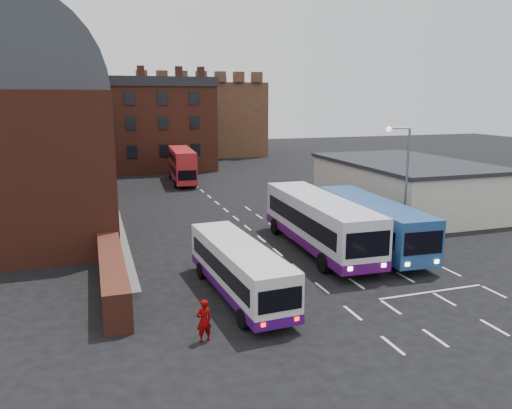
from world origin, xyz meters
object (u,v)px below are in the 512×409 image
object	(u,v)px
bus_white_inbound	(319,220)
street_lamp	(403,174)
bus_white_outbound	(239,266)
bus_red_double	(182,165)
bus_blue	(371,220)
pedestrian_beige	(248,288)
pedestrian_red	(204,321)

from	to	relation	value
bus_white_inbound	street_lamp	distance (m)	6.33
bus_white_outbound	bus_red_double	xyz separation A→B (m)	(3.27, 34.17, 0.52)
bus_white_outbound	street_lamp	distance (m)	14.08
bus_blue	pedestrian_beige	size ratio (longest dim) A/B	6.51
street_lamp	bus_blue	bearing A→B (deg)	-173.59
street_lamp	pedestrian_red	xyz separation A→B (m)	(-15.33, -9.31, -3.81)
bus_blue	pedestrian_beige	bearing A→B (deg)	34.46
bus_white_outbound	street_lamp	world-z (taller)	street_lamp
bus_blue	bus_white_inbound	bearing A→B (deg)	-8.15
pedestrian_beige	bus_white_outbound	bearing A→B (deg)	-81.86
bus_white_inbound	pedestrian_red	xyz separation A→B (m)	(-9.60, -9.72, -1.13)
bus_white_outbound	bus_white_inbound	distance (m)	8.98
bus_white_outbound	pedestrian_red	xyz separation A→B (m)	(-2.66, -4.05, -0.66)
bus_white_outbound	pedestrian_red	size ratio (longest dim) A/B	5.47
bus_red_double	pedestrian_red	xyz separation A→B (m)	(-5.93, -38.22, -1.18)
bus_red_double	street_lamp	xyz separation A→B (m)	(9.40, -28.91, 2.63)
bus_blue	pedestrian_beige	world-z (taller)	bus_blue
street_lamp	pedestrian_beige	size ratio (longest dim) A/B	4.34
bus_white_outbound	bus_red_double	distance (m)	34.33
street_lamp	pedestrian_red	world-z (taller)	street_lamp
bus_blue	bus_red_double	distance (m)	30.01
bus_white_inbound	pedestrian_beige	size ratio (longest dim) A/B	7.04
bus_red_double	pedestrian_red	size ratio (longest dim) A/B	5.54
bus_white_outbound	pedestrian_beige	world-z (taller)	bus_white_outbound
street_lamp	pedestrian_red	bearing A→B (deg)	-148.71
bus_white_inbound	pedestrian_beige	bearing A→B (deg)	46.98
bus_blue	bus_red_double	size ratio (longest dim) A/B	1.19
bus_white_outbound	bus_white_inbound	bearing A→B (deg)	35.63
bus_red_double	pedestrian_beige	xyz separation A→B (m)	(-3.23, -35.44, -1.17)
bus_white_outbound	bus_blue	size ratio (longest dim) A/B	0.83
bus_red_double	pedestrian_red	bearing A→B (deg)	85.05
bus_white_inbound	bus_red_double	xyz separation A→B (m)	(-3.67, 28.50, 0.05)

